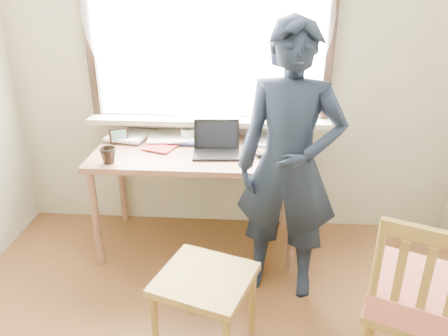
# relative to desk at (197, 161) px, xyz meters

# --- Properties ---
(room_shell) EXTENTS (3.52, 4.02, 2.61)m
(room_shell) POSITION_rel_desk_xyz_m (0.24, -1.43, 0.93)
(room_shell) COLOR #B4AE90
(room_shell) RESTS_ON ground
(desk) EXTENTS (1.48, 0.74, 0.79)m
(desk) POSITION_rel_desk_xyz_m (0.00, 0.00, 0.00)
(desk) COLOR #875B43
(desk) RESTS_ON ground
(laptop) EXTENTS (0.34, 0.28, 0.22)m
(laptop) POSITION_rel_desk_xyz_m (0.15, -0.03, 0.13)
(laptop) COLOR black
(laptop) RESTS_ON desk
(mug_white) EXTENTS (0.17, 0.17, 0.10)m
(mug_white) POSITION_rel_desk_xyz_m (-0.09, 0.20, 0.13)
(mug_white) COLOR white
(mug_white) RESTS_ON desk
(mug_dark) EXTENTS (0.13, 0.13, 0.11)m
(mug_dark) POSITION_rel_desk_xyz_m (-0.56, -0.26, 0.14)
(mug_dark) COLOR black
(mug_dark) RESTS_ON desk
(mouse) EXTENTS (0.10, 0.07, 0.04)m
(mouse) POSITION_rel_desk_xyz_m (0.47, -0.10, 0.10)
(mouse) COLOR black
(mouse) RESTS_ON desk
(desk_clutter) EXTENTS (0.93, 0.55, 0.05)m
(desk_clutter) POSITION_rel_desk_xyz_m (-0.22, 0.19, 0.10)
(desk_clutter) COLOR white
(desk_clutter) RESTS_ON desk
(book_a) EXTENTS (0.29, 0.31, 0.02)m
(book_a) POSITION_rel_desk_xyz_m (-0.40, 0.24, 0.09)
(book_a) COLOR white
(book_a) RESTS_ON desk
(book_b) EXTENTS (0.26, 0.30, 0.02)m
(book_b) POSITION_rel_desk_xyz_m (0.41, 0.24, 0.09)
(book_b) COLOR white
(book_b) RESTS_ON desk
(picture_frame) EXTENTS (0.13, 0.07, 0.11)m
(picture_frame) POSITION_rel_desk_xyz_m (-0.60, 0.10, 0.14)
(picture_frame) COLOR black
(picture_frame) RESTS_ON desk
(work_chair) EXTENTS (0.60, 0.59, 0.49)m
(work_chair) POSITION_rel_desk_xyz_m (0.17, -1.04, -0.30)
(work_chair) COLOR olive
(work_chair) RESTS_ON ground
(side_chair) EXTENTS (0.61, 0.60, 1.02)m
(side_chair) POSITION_rel_desk_xyz_m (1.23, -1.19, -0.17)
(side_chair) COLOR olive
(side_chair) RESTS_ON ground
(person) EXTENTS (0.71, 0.53, 1.77)m
(person) POSITION_rel_desk_xyz_m (0.63, -0.45, 0.17)
(person) COLOR black
(person) RESTS_ON ground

